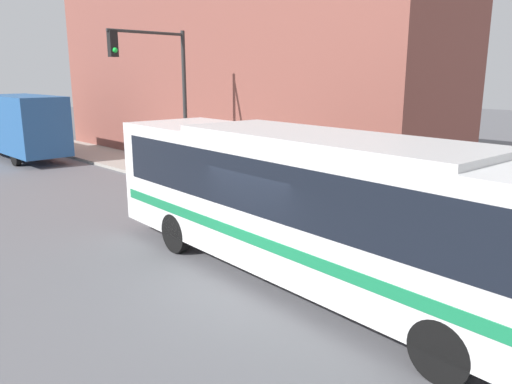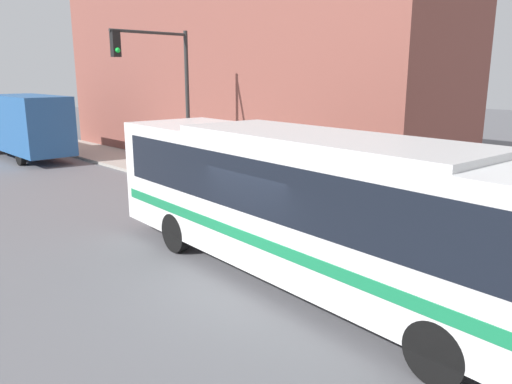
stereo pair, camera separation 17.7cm
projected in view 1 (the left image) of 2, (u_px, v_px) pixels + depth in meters
ground_plane at (251, 289)px, 10.56m from camera, size 120.00×120.00×0.00m
sidewalk at (88, 152)px, 28.61m from camera, size 3.00×70.00×0.14m
building_facade at (226, 50)px, 25.39m from camera, size 6.00×23.83×11.28m
city_bus at (322, 201)px, 10.21m from camera, size 3.30×12.58×3.26m
delivery_truck at (20, 125)px, 26.28m from camera, size 2.35×8.08×3.36m
fire_hydrant at (321, 204)px, 15.44m from camera, size 0.28×0.37×0.77m
traffic_light_pole at (162, 81)px, 19.01m from camera, size 3.28×0.35×5.92m
parking_meter at (200, 165)px, 19.62m from camera, size 0.14×0.14×1.17m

